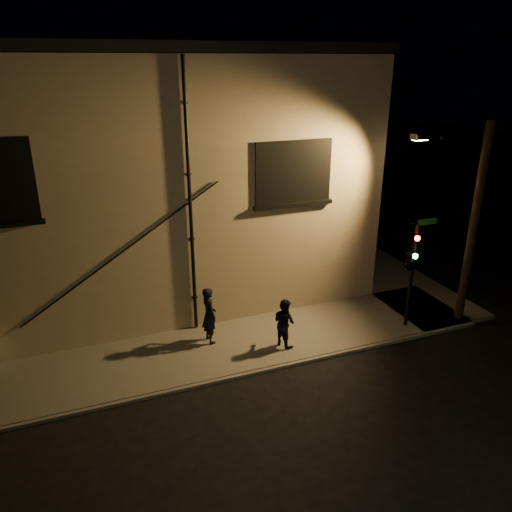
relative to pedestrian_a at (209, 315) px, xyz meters
name	(u,v)px	position (x,y,z in m)	size (l,w,h in m)	color
ground	(282,367)	(1.61, -1.94, -1.03)	(90.00, 90.00, 0.00)	black
sidewalk	(265,296)	(2.83, 2.45, -0.97)	(21.00, 16.00, 0.12)	#58554F
building	(123,166)	(-1.39, 7.05, 3.37)	(16.20, 12.23, 8.80)	tan
pedestrian_a	(209,315)	(0.00, 0.00, 0.00)	(0.66, 0.44, 1.82)	black
pedestrian_b	(284,322)	(2.07, -1.01, -0.14)	(0.75, 0.58, 1.54)	black
traffic_signal	(411,258)	(6.13, -1.45, 1.54)	(1.38, 2.14, 3.63)	black
streetlamp_pole	(470,220)	(8.25, -1.46, 2.56)	(2.01, 1.38, 6.68)	black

